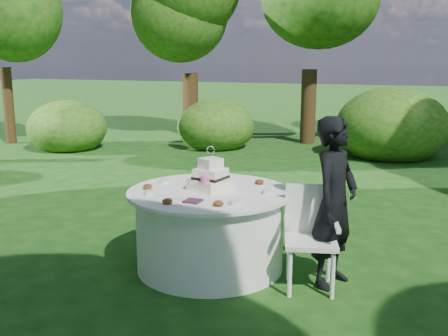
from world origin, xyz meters
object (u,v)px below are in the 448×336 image
Objects in this scene: napkins at (193,201)px; guest at (335,202)px; table at (210,229)px; cake at (210,178)px; chair at (310,230)px.

napkins is 0.09× the size of guest.
napkins is 0.58m from table.
table is 0.50m from cake.
guest is at bearing 3.50° from cake.
guest is 1.18m from cake.
guest is 0.97× the size of table.
guest reaches higher than table.
napkins is 1.24m from guest.
napkins reaches higher than table.
chair is at bearing -3.02° from cake.
guest is at bearing 5.17° from table.
napkins is 1.06m from chair.
chair is (0.99, -0.05, -0.36)m from cake.
guest is 3.51× the size of cake.
chair reaches higher than napkins.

